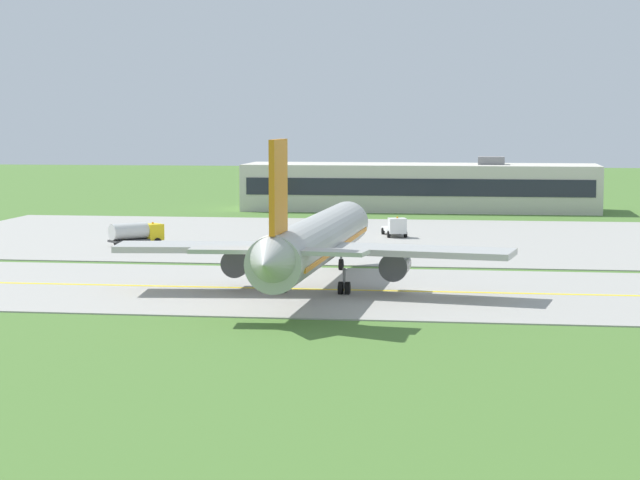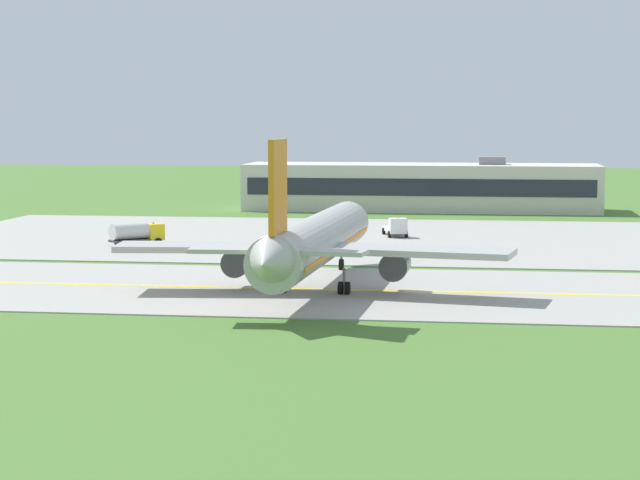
{
  "view_description": "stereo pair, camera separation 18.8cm",
  "coord_description": "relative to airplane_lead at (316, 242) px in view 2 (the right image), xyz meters",
  "views": [
    {
      "loc": [
        5.7,
        -94.18,
        14.1
      ],
      "look_at": [
        -7.69,
        1.8,
        4.0
      ],
      "focal_mm": 65.49,
      "sensor_mm": 36.0,
      "label": 1
    },
    {
      "loc": [
        5.89,
        -94.15,
        14.1
      ],
      "look_at": [
        -7.69,
        1.8,
        4.0
      ],
      "focal_mm": 65.49,
      "sensor_mm": 36.0,
      "label": 2
    }
  ],
  "objects": [
    {
      "name": "taxiway_strip",
      "position": [
        7.71,
        0.69,
        -4.08
      ],
      "size": [
        240.0,
        28.0,
        0.1
      ],
      "primitive_type": "cube",
      "color": "#9E9B93",
      "rests_on": "ground"
    },
    {
      "name": "taxiway_centreline",
      "position": [
        7.71,
        0.69,
        -4.03
      ],
      "size": [
        220.0,
        0.6,
        0.01
      ],
      "primitive_type": "cube",
      "color": "yellow",
      "rests_on": "taxiway_strip"
    },
    {
      "name": "airplane_lead",
      "position": [
        0.0,
        0.0,
        0.0
      ],
      "size": [
        32.5,
        39.6,
        12.7
      ],
      "color": "#ADADA8",
      "rests_on": "ground"
    },
    {
      "name": "service_truck_catering",
      "position": [
        -24.52,
        30.91,
        -2.6
      ],
      "size": [
        5.68,
        5.71,
        2.65
      ],
      "color": "yellow",
      "rests_on": "ground"
    },
    {
      "name": "service_truck_fuel",
      "position": [
        3.21,
        44.78,
        -2.95
      ],
      "size": [
        3.55,
        6.7,
        2.59
      ],
      "color": "silver",
      "rests_on": "ground"
    },
    {
      "name": "terminal_building",
      "position": [
        3.91,
        86.71,
        -0.55
      ],
      "size": [
        54.1,
        13.43,
        8.34
      ],
      "color": "beige",
      "rests_on": "ground"
    },
    {
      "name": "apron_pad",
      "position": [
        17.71,
        42.69,
        -4.08
      ],
      "size": [
        140.0,
        52.0,
        0.1
      ],
      "primitive_type": "cube",
      "color": "#9E9B93",
      "rests_on": "ground"
    },
    {
      "name": "ground_plane",
      "position": [
        7.71,
        0.69,
        -4.13
      ],
      "size": [
        500.0,
        500.0,
        0.0
      ],
      "primitive_type": "plane",
      "color": "#47702D"
    }
  ]
}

